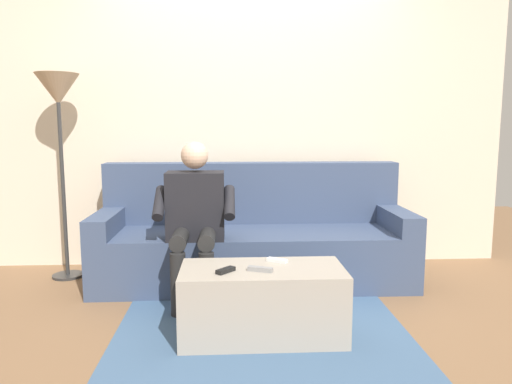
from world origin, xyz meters
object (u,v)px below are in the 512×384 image
at_px(person_solo_seated, 195,212).
at_px(floor_lamp, 58,102).
at_px(coffee_table, 262,302).
at_px(remote_black, 226,270).
at_px(couch, 253,240).
at_px(remote_white, 277,260).
at_px(remote_gray, 260,269).

distance_m(person_solo_seated, floor_lamp, 1.43).
bearing_deg(coffee_table, remote_black, 19.21).
height_order(couch, remote_white, couch).
bearing_deg(coffee_table, remote_white, -129.16).
bearing_deg(remote_gray, remote_white, -100.51).
relative_size(coffee_table, remote_white, 7.67).
distance_m(remote_black, remote_gray, 0.19).
xyz_separation_m(couch, remote_white, (-0.09, 0.94, 0.10)).
xyz_separation_m(coffee_table, floor_lamp, (1.49, -1.18, 1.19)).
distance_m(remote_gray, remote_white, 0.21).
height_order(remote_black, floor_lamp, floor_lamp).
xyz_separation_m(remote_white, floor_lamp, (1.59, -1.07, 0.97)).
bearing_deg(couch, coffee_table, 90.00).
bearing_deg(couch, remote_white, 95.74).
relative_size(remote_white, floor_lamp, 0.08).
bearing_deg(floor_lamp, couch, 174.98).
xyz_separation_m(remote_gray, floor_lamp, (1.48, -1.25, 0.97)).
distance_m(person_solo_seated, remote_black, 0.78).
xyz_separation_m(remote_black, remote_white, (-0.30, -0.19, -0.00)).
height_order(coffee_table, person_solo_seated, person_solo_seated).
height_order(remote_gray, remote_white, remote_gray).
bearing_deg(remote_white, remote_gray, -90.64).
height_order(couch, coffee_table, couch).
height_order(person_solo_seated, floor_lamp, floor_lamp).
height_order(remote_black, remote_white, remote_black).
bearing_deg(floor_lamp, remote_white, 146.07).
bearing_deg(person_solo_seated, couch, -136.27).
distance_m(coffee_table, remote_gray, 0.23).
height_order(couch, floor_lamp, floor_lamp).
bearing_deg(floor_lamp, remote_gray, 139.83).
distance_m(couch, remote_white, 0.95).
relative_size(remote_black, remote_gray, 0.85).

